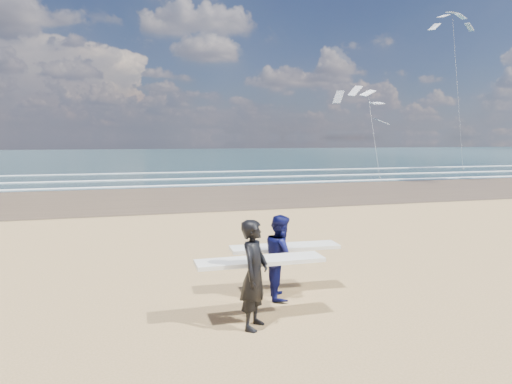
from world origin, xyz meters
name	(u,v)px	position (x,y,z in m)	size (l,w,h in m)	color
wet_sand_strip	(468,186)	(20.00, 18.00, 0.01)	(220.00, 12.00, 0.01)	brown
ocean	(252,155)	(20.00, 72.00, 0.01)	(220.00, 100.00, 0.02)	#1A343A
foam_breakers	(384,173)	(20.00, 28.10, 0.05)	(220.00, 11.70, 0.05)	white
surfer_near	(255,272)	(0.79, 0.38, 0.91)	(2.20, 1.00, 1.79)	black
surfer_far	(281,256)	(1.66, 1.60, 0.82)	(2.22, 1.11, 1.63)	#0C0F46
kite_1	(372,123)	(18.05, 26.97, 4.30)	(5.40, 4.69, 7.90)	slate
kite_5	(457,80)	(31.21, 33.42, 8.89)	(5.09, 4.66, 16.98)	slate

